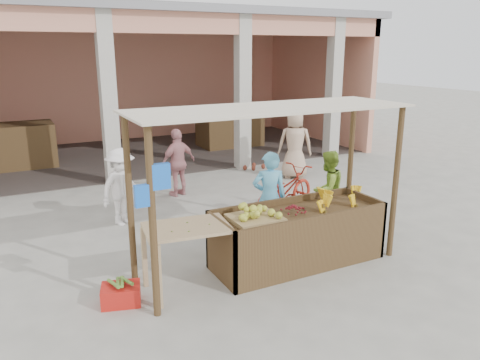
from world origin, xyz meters
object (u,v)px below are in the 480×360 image
side_table (187,236)px  vendor_green (328,188)px  motorcycle (284,191)px  red_crate (121,295)px  fruit_stall (298,238)px  vendor_blue (269,195)px

side_table → vendor_green: size_ratio=0.80×
vendor_green → motorcycle: 1.01m
red_crate → vendor_green: (3.99, 0.99, 0.62)m
side_table → vendor_green: bearing=25.2°
fruit_stall → vendor_blue: (0.03, 0.90, 0.43)m
side_table → red_crate: 1.11m
vendor_blue → side_table: bearing=46.4°
vendor_blue → motorcycle: 1.44m
red_crate → side_table: bearing=14.9°
red_crate → motorcycle: (3.66, 1.90, 0.36)m
vendor_green → red_crate: bearing=-0.2°
fruit_stall → vendor_green: (1.31, 1.01, 0.35)m
side_table → red_crate: bearing=-173.6°
fruit_stall → red_crate: (-2.68, 0.02, -0.27)m
red_crate → vendor_green: vendor_green is taller
side_table → red_crate: size_ratio=2.46×
fruit_stall → vendor_green: size_ratio=1.74×
side_table → red_crate: (-0.92, 0.01, -0.63)m
motorcycle → red_crate: bearing=95.1°
fruit_stall → red_crate: fruit_stall is taller
fruit_stall → vendor_blue: bearing=88.1°
fruit_stall → motorcycle: (0.98, 1.92, 0.09)m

